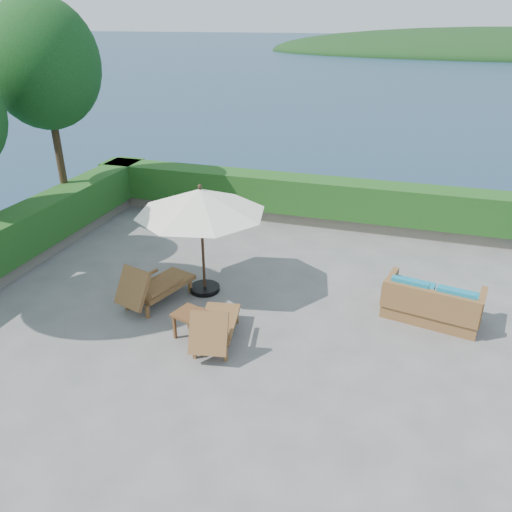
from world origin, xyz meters
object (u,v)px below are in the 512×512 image
(wicker_loveseat, at_px, (432,304))
(side_table, at_px, (189,317))
(lounge_left, at_px, (153,286))
(lounge_right, at_px, (215,326))
(patio_umbrella, at_px, (200,202))

(wicker_loveseat, bearing_deg, side_table, -144.45)
(lounge_left, bearing_deg, wicker_loveseat, 28.14)
(lounge_left, height_order, side_table, lounge_left)
(lounge_left, relative_size, wicker_loveseat, 0.93)
(side_table, bearing_deg, wicker_loveseat, 24.48)
(lounge_right, bearing_deg, side_table, 160.78)
(patio_umbrella, bearing_deg, side_table, -76.42)
(patio_umbrella, xyz_separation_m, wicker_loveseat, (4.75, 0.26, -1.71))
(patio_umbrella, xyz_separation_m, lounge_left, (-0.81, -0.83, -1.65))
(patio_umbrella, xyz_separation_m, lounge_right, (0.96, -1.81, -1.67))
(side_table, bearing_deg, lounge_left, 143.97)
(lounge_right, distance_m, wicker_loveseat, 4.31)
(lounge_right, xyz_separation_m, wicker_loveseat, (3.79, 2.06, -0.04))
(patio_umbrella, bearing_deg, lounge_right, -61.99)
(lounge_left, height_order, wicker_loveseat, lounge_left)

